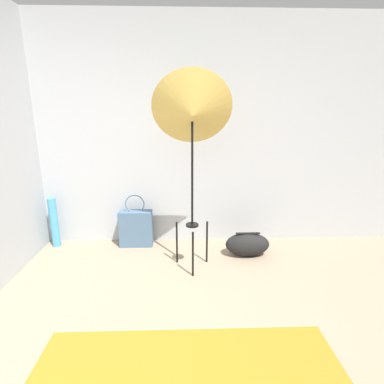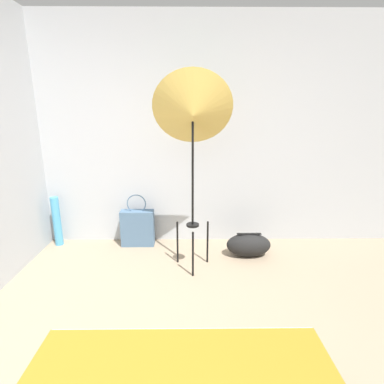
{
  "view_description": "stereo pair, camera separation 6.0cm",
  "coord_description": "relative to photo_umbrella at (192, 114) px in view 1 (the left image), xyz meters",
  "views": [
    {
      "loc": [
        0.17,
        -1.17,
        1.57
      ],
      "look_at": [
        0.26,
        1.43,
        0.86
      ],
      "focal_mm": 28.0,
      "sensor_mm": 36.0,
      "label": 1
    },
    {
      "loc": [
        0.23,
        -1.17,
        1.57
      ],
      "look_at": [
        0.26,
        1.43,
        0.86
      ],
      "focal_mm": 28.0,
      "sensor_mm": 36.0,
      "label": 2
    }
  ],
  "objects": [
    {
      "name": "tote_bag",
      "position": [
        -0.65,
        0.52,
        -1.32
      ],
      "size": [
        0.39,
        0.14,
        0.63
      ],
      "color": "slate",
      "rests_on": "ground_plane"
    },
    {
      "name": "wall_back",
      "position": [
        -0.27,
        0.7,
        -0.24
      ],
      "size": [
        8.0,
        0.05,
        2.6
      ],
      "color": "#B7BCC1",
      "rests_on": "ground_plane"
    },
    {
      "name": "photo_umbrella",
      "position": [
        0.0,
        0.0,
        0.0
      ],
      "size": [
        0.75,
        0.49,
        1.92
      ],
      "color": "black",
      "rests_on": "ground_plane"
    },
    {
      "name": "duffel_bag",
      "position": [
        0.62,
        0.23,
        -1.41
      ],
      "size": [
        0.49,
        0.26,
        0.26
      ],
      "color": "black",
      "rests_on": "ground_plane"
    },
    {
      "name": "paper_roll",
      "position": [
        -1.6,
        0.54,
        -1.24
      ],
      "size": [
        0.09,
        0.09,
        0.59
      ],
      "color": "#4CA3D1",
      "rests_on": "ground_plane"
    }
  ]
}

